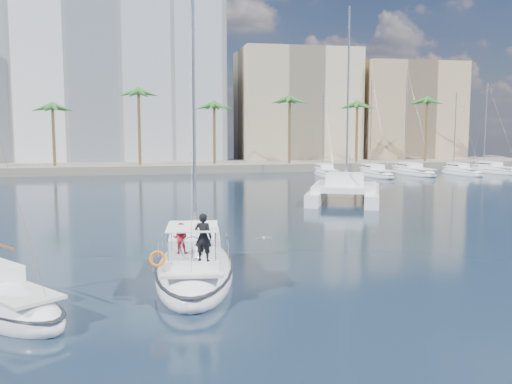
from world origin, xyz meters
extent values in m
plane|color=black|center=(0.00, 0.00, 0.00)|extent=(160.00, 160.00, 0.00)
cube|color=gray|center=(0.00, 61.00, 0.60)|extent=(120.00, 14.00, 1.20)
cube|color=white|center=(-12.00, 73.00, 14.00)|extent=(42.00, 16.00, 28.00)
cube|color=beige|center=(22.00, 70.00, 10.00)|extent=(20.00, 14.00, 20.00)
cube|color=tan|center=(42.00, 68.00, 9.00)|extent=(18.00, 12.00, 18.00)
cylinder|color=brown|center=(0.00, 57.00, 5.25)|extent=(0.44, 0.44, 10.50)
sphere|color=#2A6625|center=(0.00, 57.00, 10.50)|extent=(3.60, 3.60, 3.60)
cylinder|color=brown|center=(34.00, 57.00, 5.25)|extent=(0.44, 0.44, 10.50)
sphere|color=#2A6625|center=(34.00, 57.00, 10.50)|extent=(3.60, 3.60, 3.60)
ellipsoid|color=white|center=(-2.97, -2.93, 0.33)|extent=(4.66, 11.04, 2.22)
ellipsoid|color=black|center=(-2.97, -2.93, 0.64)|extent=(4.71, 11.15, 0.18)
cube|color=silver|center=(-3.00, -3.13, 1.17)|extent=(3.37, 8.27, 0.12)
cube|color=white|center=(-2.85, -1.90, 1.53)|extent=(2.69, 3.75, 0.60)
cube|color=black|center=(-2.85, -1.90, 1.55)|extent=(2.67, 3.34, 0.14)
cylinder|color=#B7BABF|center=(-2.70, -0.68, 8.25)|extent=(0.15, 0.15, 14.04)
cylinder|color=#B7BABF|center=(-2.96, -2.83, 2.73)|extent=(0.62, 4.31, 0.11)
cube|color=white|center=(-3.24, -5.18, 1.41)|extent=(2.34, 2.90, 0.36)
cube|color=white|center=(-3.26, -5.28, 2.78)|extent=(2.34, 2.90, 0.04)
torus|color=silver|center=(-3.37, -6.20, 2.08)|extent=(0.96, 0.17, 0.96)
torus|color=orange|center=(-4.72, -6.45, 1.78)|extent=(0.65, 0.27, 0.64)
imported|color=black|center=(-2.94, -6.35, 2.53)|extent=(0.81, 0.69, 1.89)
imported|color=maroon|center=(-3.71, -4.82, 2.23)|extent=(0.73, 0.63, 1.28)
cube|color=white|center=(11.07, 22.59, 0.55)|extent=(6.01, 11.73, 1.10)
cube|color=white|center=(15.60, 20.61, 0.55)|extent=(6.01, 11.73, 1.10)
cube|color=white|center=(13.09, 21.03, 1.30)|extent=(7.78, 8.41, 0.50)
cube|color=white|center=(13.34, 21.60, 2.00)|extent=(4.57, 4.73, 1.00)
cube|color=black|center=(13.34, 21.60, 2.05)|extent=(4.39, 4.29, 0.18)
cylinder|color=#B7BABF|center=(14.07, 23.28, 9.69)|extent=(0.18, 0.18, 16.37)
ellipsoid|color=silver|center=(1.01, 0.76, 0.96)|extent=(0.19, 0.36, 0.17)
sphere|color=silver|center=(1.01, 0.93, 0.98)|extent=(0.10, 0.10, 0.10)
cube|color=gray|center=(0.75, 0.76, 0.99)|extent=(0.42, 0.15, 0.10)
cube|color=gray|center=(1.27, 0.76, 0.99)|extent=(0.42, 0.15, 0.10)
camera|label=1|loc=(-5.31, -28.08, 6.81)|focal=40.00mm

